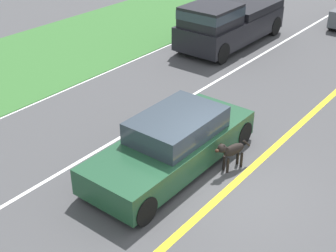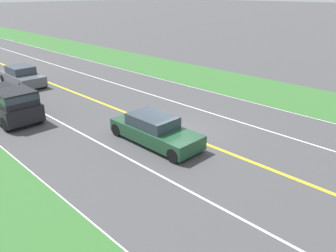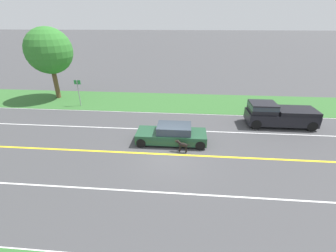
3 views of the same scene
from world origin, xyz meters
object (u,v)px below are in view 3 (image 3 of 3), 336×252
Objects in this scene: pickup_truck at (278,114)px; roadside_tree_right_near at (49,51)px; ego_car at (172,134)px; dog at (182,145)px; street_sign at (78,90)px.

roadside_tree_right_near is at bearing 75.95° from pickup_truck.
roadside_tree_right_near is at bearing 55.73° from ego_car.
roadside_tree_right_near reaches higher than dog.
pickup_truck is at bearing -66.41° from ego_car.
street_sign is (7.83, 10.28, 1.11)m from dog.
dog is 0.20× the size of pickup_truck.
pickup_truck is 18.04m from street_sign.
roadside_tree_right_near is (10.08, 13.80, 4.40)m from dog.
dog is 0.15× the size of roadside_tree_right_near.
dog is at bearing 122.44° from pickup_truck.
roadside_tree_right_near is 5.32m from street_sign.
roadside_tree_right_near is (8.91, 13.07, 4.29)m from ego_car.
dog is (-1.17, -0.73, -0.11)m from ego_car.
street_sign reaches higher than dog.
pickup_truck is 22.29m from roadside_tree_right_near.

